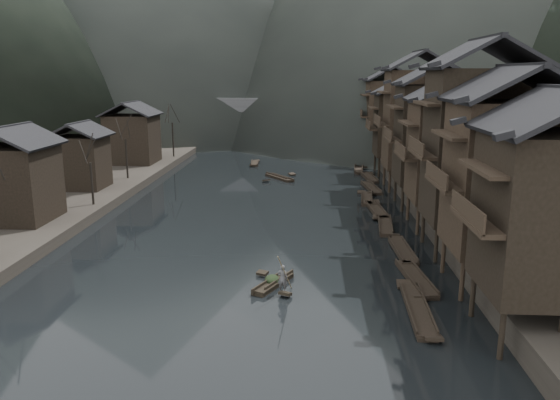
{
  "coord_description": "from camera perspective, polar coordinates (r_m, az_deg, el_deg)",
  "views": [
    {
      "loc": [
        4.89,
        -34.91,
        13.45
      ],
      "look_at": [
        2.32,
        12.33,
        2.5
      ],
      "focal_mm": 35.0,
      "sensor_mm": 36.0,
      "label": 1
    }
  ],
  "objects": [
    {
      "name": "midriver_boats",
      "position": [
        76.87,
        -1.31,
        3.11
      ],
      "size": [
        7.2,
        16.71,
        0.45
      ],
      "color": "black",
      "rests_on": "water"
    },
    {
      "name": "cargo_heap",
      "position": [
        35.84,
        -0.84,
        -7.78
      ],
      "size": [
        0.97,
        1.27,
        0.58
      ],
      "primitive_type": "ellipsoid",
      "color": "black",
      "rests_on": "hero_sampan"
    },
    {
      "name": "left_houses",
      "position": [
        61.1,
        -21.55,
        4.8
      ],
      "size": [
        8.1,
        53.2,
        8.73
      ],
      "color": "black",
      "rests_on": "left_bank"
    },
    {
      "name": "stilt_houses",
      "position": [
        55.88,
        16.09,
        8.05
      ],
      "size": [
        9.0,
        67.6,
        16.28
      ],
      "color": "black",
      "rests_on": "ground"
    },
    {
      "name": "hero_sampan",
      "position": [
        35.85,
        -0.72,
        -8.65
      ],
      "size": [
        2.61,
        4.28,
        0.43
      ],
      "color": "black",
      "rests_on": "water"
    },
    {
      "name": "stone_bridge",
      "position": [
        107.35,
        0.5,
        8.58
      ],
      "size": [
        40.0,
        6.0,
        9.0
      ],
      "color": "#4C4C4F",
      "rests_on": "ground"
    },
    {
      "name": "water",
      "position": [
        37.73,
        -4.58,
        -7.9
      ],
      "size": [
        300.0,
        300.0,
        0.0
      ],
      "primitive_type": "plane",
      "color": "black",
      "rests_on": "ground"
    },
    {
      "name": "bamboo_pole",
      "position": [
        33.3,
        0.62,
        -3.7
      ],
      "size": [
        0.9,
        2.84,
        3.37
      ],
      "primitive_type": "cylinder",
      "rotation": [
        0.72,
        0.0,
        -0.29
      ],
      "color": "#8C7A51",
      "rests_on": "boatman"
    },
    {
      "name": "left_bank",
      "position": [
        85.84,
        -24.66,
        3.23
      ],
      "size": [
        40.0,
        200.0,
        1.2
      ],
      "primitive_type": "cube",
      "color": "#2D2823",
      "rests_on": "ground"
    },
    {
      "name": "bare_trees",
      "position": [
        57.11,
        -19.53,
        5.32
      ],
      "size": [
        3.73,
        60.47,
        7.46
      ],
      "color": "black",
      "rests_on": "left_bank"
    },
    {
      "name": "moored_sampans",
      "position": [
        60.94,
        9.74,
        0.29
      ],
      "size": [
        3.36,
        66.32,
        0.47
      ],
      "color": "black",
      "rests_on": "water"
    },
    {
      "name": "right_bank",
      "position": [
        81.71,
        24.73,
        3.0
      ],
      "size": [
        40.0,
        200.0,
        1.8
      ],
      "primitive_type": "cube",
      "color": "#2D2823",
      "rests_on": "ground"
    },
    {
      "name": "boatman",
      "position": [
        34.13,
        0.27,
        -7.82
      ],
      "size": [
        0.68,
        0.49,
        1.75
      ],
      "primitive_type": "imported",
      "rotation": [
        0.0,
        0.0,
        3.02
      ],
      "color": "#59585B",
      "rests_on": "hero_sampan"
    }
  ]
}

